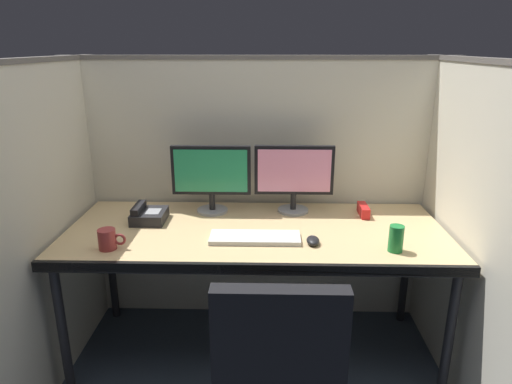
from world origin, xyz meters
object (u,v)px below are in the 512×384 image
Objects in this scene: monitor_right at (294,174)px; desk at (256,239)px; monitor_left at (211,174)px; coffee_mug at (108,239)px; computer_mouse at (313,241)px; soda_can at (396,239)px; red_stapler at (363,210)px; desk_phone at (148,215)px; keyboard_main at (255,238)px.

desk is at bearing -126.66° from monitor_right.
desk is at bearing -45.87° from monitor_left.
monitor_left is at bearing 50.11° from coffee_mug.
computer_mouse is 0.37m from soda_can.
red_stapler is at bearing -6.98° from monitor_right.
coffee_mug is at bearing -105.38° from desk_phone.
desk is 10.00× the size of desk_phone.
monitor_right is at bearing 63.17° from keyboard_main.
soda_can is at bearing 0.47° from coffee_mug.
monitor_right is at bearing 99.20° from computer_mouse.
desk_phone is at bearing 158.15° from keyboard_main.
desk_phone is at bearing 74.62° from coffee_mug.
computer_mouse is (0.07, -0.43, -0.20)m from monitor_right.
monitor_right is 0.48m from computer_mouse.
monitor_right is (0.45, 0.01, 0.00)m from monitor_left.
desk_phone is (-1.20, 0.34, -0.03)m from soda_can.
desk_phone is 0.36m from coffee_mug.
monitor_right is 2.87× the size of red_stapler.
keyboard_main is (0.00, -0.12, 0.06)m from desk.
desk_phone is (-0.84, 0.27, 0.02)m from computer_mouse.
desk is 4.42× the size of monitor_right.
monitor_left is 0.40m from desk_phone.
desk_phone is at bearing -154.81° from monitor_left.
computer_mouse is at bearing 169.45° from soda_can.
desk_phone is at bearing 169.46° from desk.
monitor_right is at bearing 130.82° from soda_can.
soda_can is at bearing -9.59° from keyboard_main.
desk is 12.67× the size of red_stapler.
soda_can is at bearing -10.55° from computer_mouse.
coffee_mug reaches higher than computer_mouse.
monitor_right reaches higher than computer_mouse.
monitor_left is at bearing 25.19° from desk_phone.
monitor_right is 0.49m from keyboard_main.
monitor_left reaches higher than keyboard_main.
coffee_mug reaches higher than red_stapler.
soda_can is (0.88, -0.49, -0.15)m from monitor_left.
monitor_right reaches higher than coffee_mug.
red_stapler is (0.83, -0.03, -0.19)m from monitor_left.
monitor_left is (-0.25, 0.26, 0.27)m from desk.
red_stapler reaches higher than computer_mouse.
computer_mouse is at bearing -8.29° from keyboard_main.
red_stapler is 0.46m from soda_can.
keyboard_main reaches higher than desk.
monitor_right is 4.48× the size of computer_mouse.
desk is 0.44m from monitor_left.
desk_phone is at bearing -167.90° from monitor_right.
computer_mouse is (0.52, -0.42, -0.20)m from monitor_left.
soda_can is 1.30m from coffee_mug.
monitor_left reaches higher than soda_can.
monitor_right is at bearing 173.02° from red_stapler.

